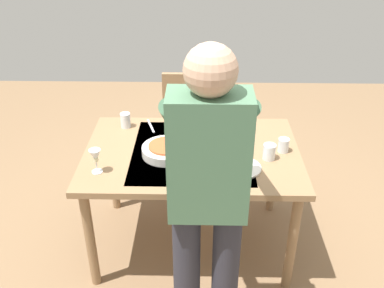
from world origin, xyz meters
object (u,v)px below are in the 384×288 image
wine_glass_right (240,132)px  chair_near (187,122)px  dining_table (192,162)px  water_cup_near_right (126,120)px  person_server (208,194)px  water_cup_far_right (180,119)px  dinner_plate_far (236,128)px  wine_glass_left (95,157)px  water_cup_near_left (283,145)px  serving_bowl_pasta (166,150)px  wine_bottle (218,126)px  dinner_plate_near (242,168)px  water_cup_far_left (269,152)px

wine_glass_right → chair_near: bearing=-64.8°
dining_table → water_cup_near_right: size_ratio=13.17×
person_server → water_cup_far_right: 1.08m
wine_glass_right → dinner_plate_far: size_ratio=0.66×
person_server → wine_glass_left: 0.80m
person_server → water_cup_near_left: bearing=-123.9°
serving_bowl_pasta → wine_glass_left: bearing=27.7°
person_server → wine_glass_right: person_server is taller
wine_bottle → water_cup_near_right: size_ratio=2.87×
dinner_plate_far → water_cup_near_left: bearing=133.2°
water_cup_near_left → wine_glass_right: bearing=-12.4°
wine_bottle → water_cup_far_right: 0.34m
serving_bowl_pasta → dinner_plate_far: serving_bowl_pasta is taller
wine_bottle → water_cup_near_left: size_ratio=3.34×
wine_glass_left → water_cup_far_right: 0.75m
person_server → water_cup_near_left: size_ratio=19.06×
wine_glass_left → serving_bowl_pasta: (-0.39, -0.20, -0.07)m
person_server → water_cup_near_left: (-0.49, -0.72, -0.16)m
person_server → wine_glass_right: (-0.21, -0.78, -0.10)m
dining_table → dinner_plate_far: bearing=-134.9°
wine_glass_right → person_server: bearing=74.7°
person_server → dinner_plate_far: 1.06m
serving_bowl_pasta → dinner_plate_near: serving_bowl_pasta is taller
dinner_plate_near → wine_glass_left: bearing=3.6°
wine_bottle → water_cup_near_right: wine_bottle is taller
dining_table → wine_bottle: 0.29m
wine_glass_right → water_cup_far_left: (-0.17, 0.15, -0.06)m
dining_table → serving_bowl_pasta: 0.20m
wine_bottle → dinner_plate_near: size_ratio=1.29×
wine_bottle → serving_bowl_pasta: (0.33, 0.17, -0.08)m
serving_bowl_pasta → dining_table: bearing=-164.0°
wine_glass_right → dinner_plate_near: 0.28m
chair_near → water_cup_far_left: bearing=120.1°
chair_near → dinner_plate_far: 0.69m
dining_table → person_server: bearing=96.9°
wine_glass_right → water_cup_far_right: size_ratio=1.44×
water_cup_near_right → serving_bowl_pasta: (-0.31, 0.36, -0.02)m
wine_glass_left → dinner_plate_far: size_ratio=0.66×
water_cup_far_right → dinner_plate_far: 0.39m
person_server → serving_bowl_pasta: (0.25, -0.67, -0.17)m
water_cup_near_left → water_cup_near_right: size_ratio=0.86×
wine_glass_left → serving_bowl_pasta: 0.44m
wine_glass_right → water_cup_far_left: wine_glass_right is taller
person_server → dinner_plate_far: bearing=-101.7°
wine_glass_left → wine_glass_right: bearing=-159.6°
water_cup_near_left → dinner_plate_near: size_ratio=0.39×
person_server → serving_bowl_pasta: bearing=-69.8°
wine_glass_right → dinner_plate_near: size_ratio=0.66×
water_cup_near_right → wine_glass_right: bearing=162.2°
person_server → serving_bowl_pasta: person_server is taller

